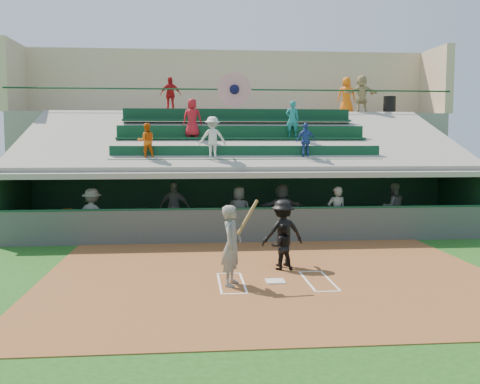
{
  "coord_description": "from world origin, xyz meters",
  "views": [
    {
      "loc": [
        -1.91,
        -12.06,
        3.26
      ],
      "look_at": [
        -0.51,
        3.5,
        1.8
      ],
      "focal_mm": 40.0,
      "sensor_mm": 36.0,
      "label": 1
    }
  ],
  "objects": [
    {
      "name": "concourse_slab",
      "position": [
        0.0,
        13.5,
        2.3
      ],
      "size": [
        20.0,
        3.0,
        4.6
      ],
      "primitive_type": "cube",
      "color": "gray",
      "rests_on": "ground"
    },
    {
      "name": "dugout_player_b",
      "position": [
        -2.53,
        6.82,
        0.96
      ],
      "size": [
        1.15,
        0.7,
        1.84
      ],
      "primitive_type": "imported",
      "rotation": [
        0.0,
        0.0,
        2.9
      ],
      "color": "#60635D",
      "rests_on": "dugout_floor"
    },
    {
      "name": "dugout_player_d",
      "position": [
        1.27,
        6.64,
        0.91
      ],
      "size": [
        1.64,
        0.58,
        1.75
      ],
      "primitive_type": "imported",
      "rotation": [
        0.0,
        0.0,
        3.18
      ],
      "color": "#5D605B",
      "rests_on": "dugout_floor"
    },
    {
      "name": "dugout_bench",
      "position": [
        0.28,
        7.9,
        0.24
      ],
      "size": [
        13.35,
        1.44,
        0.4
      ],
      "primitive_type": "cube",
      "rotation": [
        0.0,
        0.0,
        -0.08
      ],
      "color": "olive",
      "rests_on": "dugout_floor"
    },
    {
      "name": "batter_at_plate",
      "position": [
        -1.03,
        -0.18,
        0.94
      ],
      "size": [
        0.94,
        0.81,
        1.95
      ],
      "color": "#61645E",
      "rests_on": "dirt_slab"
    },
    {
      "name": "catcher",
      "position": [
        0.35,
        1.19,
        0.61
      ],
      "size": [
        0.58,
        0.45,
        1.18
      ],
      "primitive_type": "imported",
      "rotation": [
        0.0,
        0.0,
        3.14
      ],
      "color": "black",
      "rests_on": "dirt_slab"
    },
    {
      "name": "concourse_staff_b",
      "position": [
        5.4,
        12.94,
        5.46
      ],
      "size": [
        0.95,
        0.73,
        1.72
      ],
      "primitive_type": "imported",
      "rotation": [
        0.0,
        0.0,
        2.91
      ],
      "color": "orange",
      "rests_on": "concourse_slab"
    },
    {
      "name": "white_table",
      "position": [
        -6.14,
        6.03,
        0.35
      ],
      "size": [
        0.82,
        0.69,
        0.62
      ],
      "primitive_type": "cube",
      "rotation": [
        0.0,
        0.0,
        0.24
      ],
      "color": "white",
      "rests_on": "dugout_floor"
    },
    {
      "name": "trash_bin",
      "position": [
        7.64,
        13.3,
        5.03
      ],
      "size": [
        0.58,
        0.58,
        0.87
      ],
      "primitive_type": "cylinder",
      "color": "black",
      "rests_on": "concourse_slab"
    },
    {
      "name": "ground",
      "position": [
        0.0,
        0.0,
        0.0
      ],
      "size": [
        100.0,
        100.0,
        0.0
      ],
      "primitive_type": "plane",
      "color": "#1B4D15",
      "rests_on": "ground"
    },
    {
      "name": "dirt_slab",
      "position": [
        0.0,
        0.5,
        0.01
      ],
      "size": [
        11.0,
        9.0,
        0.02
      ],
      "primitive_type": "cube",
      "color": "brown",
      "rests_on": "ground"
    },
    {
      "name": "dugout_floor",
      "position": [
        0.0,
        6.75,
        0.02
      ],
      "size": [
        16.0,
        3.5,
        0.04
      ],
      "primitive_type": "cube",
      "color": "gray",
      "rests_on": "ground"
    },
    {
      "name": "concourse_staff_c",
      "position": [
        5.85,
        12.09,
        5.46
      ],
      "size": [
        1.59,
        0.51,
        1.72
      ],
      "primitive_type": "imported",
      "rotation": [
        0.0,
        0.0,
        3.14
      ],
      "color": "tan",
      "rests_on": "concourse_slab"
    },
    {
      "name": "dugout_player_c",
      "position": [
        -0.31,
        6.12,
        0.89
      ],
      "size": [
        0.92,
        0.69,
        1.7
      ],
      "primitive_type": "imported",
      "rotation": [
        0.0,
        0.0,
        2.95
      ],
      "color": "#575954",
      "rests_on": "dugout_floor"
    },
    {
      "name": "water_cooler",
      "position": [
        -6.07,
        6.1,
        0.85
      ],
      "size": [
        0.37,
        0.37,
        0.37
      ],
      "primitive_type": "cylinder",
      "color": "orange",
      "rests_on": "white_table"
    },
    {
      "name": "home_plate",
      "position": [
        0.0,
        0.0,
        0.04
      ],
      "size": [
        0.43,
        0.43,
        0.03
      ],
      "primitive_type": "cube",
      "color": "white",
      "rests_on": "dirt_slab"
    },
    {
      "name": "concourse_staff_a",
      "position": [
        -2.85,
        12.51,
        5.4
      ],
      "size": [
        0.98,
        0.53,
        1.59
      ],
      "primitive_type": "imported",
      "rotation": [
        0.0,
        0.0,
        3.3
      ],
      "color": "#B41416",
      "rests_on": "concourse_slab"
    },
    {
      "name": "dugout_player_a",
      "position": [
        -5.15,
        5.5,
        0.9
      ],
      "size": [
        1.24,
        0.9,
        1.73
      ],
      "primitive_type": "imported",
      "rotation": [
        0.0,
        0.0,
        2.89
      ],
      "color": "#5D5F5A",
      "rests_on": "dugout_floor"
    },
    {
      "name": "dugout_player_f",
      "position": [
        5.34,
        6.56,
        0.91
      ],
      "size": [
        0.87,
        0.7,
        1.75
      ],
      "primitive_type": "imported",
      "rotation": [
        0.0,
        0.0,
        3.18
      ],
      "color": "#5D5F5A",
      "rests_on": "dugout_floor"
    },
    {
      "name": "grandstand",
      "position": [
        -0.01,
        10.51,
        2.26
      ],
      "size": [
        20.4,
        10.4,
        7.8
      ],
      "color": "#4A4F4A",
      "rests_on": "ground"
    },
    {
      "name": "dugout_player_e",
      "position": [
        2.9,
        5.3,
        0.91
      ],
      "size": [
        0.67,
        0.48,
        1.75
      ],
      "primitive_type": "imported",
      "rotation": [
        0.0,
        0.0,
        3.24
      ],
      "color": "#61635E",
      "rests_on": "dugout_floor"
    },
    {
      "name": "home_umpire",
      "position": [
        0.44,
        1.59,
        0.89
      ],
      "size": [
        1.25,
        0.89,
        1.75
      ],
      "primitive_type": "imported",
      "rotation": [
        0.0,
        0.0,
        3.38
      ],
      "color": "black",
      "rests_on": "dirt_slab"
    },
    {
      "name": "batters_box_chalk",
      "position": [
        0.0,
        0.0,
        0.02
      ],
      "size": [
        2.65,
        1.85,
        0.01
      ],
      "color": "white",
      "rests_on": "dirt_slab"
    }
  ]
}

